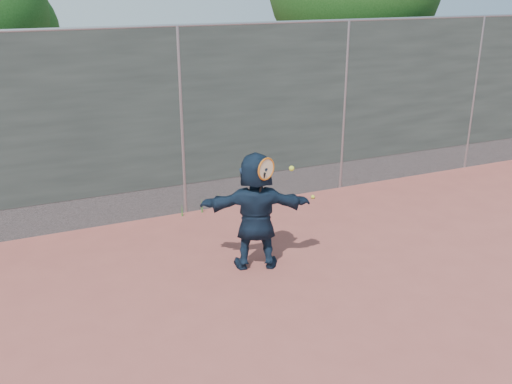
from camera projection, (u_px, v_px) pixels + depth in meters
name	position (u px, v px, depth m)	size (l,w,h in m)	color
ground	(277.00, 319.00, 6.52)	(80.00, 80.00, 0.00)	#9E4C42
player	(256.00, 211.00, 7.46)	(1.48, 0.47, 1.59)	#142439
ball_ground	(313.00, 197.00, 10.08)	(0.07, 0.07, 0.07)	#C4D32F
fence	(181.00, 119.00, 8.96)	(20.00, 0.06, 3.03)	#38423D
swing_action	(268.00, 170.00, 7.11)	(0.50, 0.18, 0.51)	#C55E12
weed_clump	(204.00, 204.00, 9.48)	(0.68, 0.07, 0.30)	#387226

